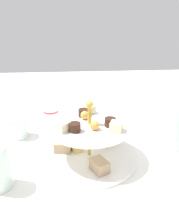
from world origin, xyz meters
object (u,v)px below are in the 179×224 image
object	(u,v)px
tiered_serving_stand	(89,142)
water_glass_short_left	(18,127)
teacup_with_saucer	(51,116)
water_glass_tall_right	(176,127)
butter_knife_right	(108,115)

from	to	relation	value
tiered_serving_stand	water_glass_short_left	distance (m)	0.27
teacup_with_saucer	water_glass_tall_right	bearing A→B (deg)	151.04
butter_knife_right	teacup_with_saucer	bearing A→B (deg)	24.02
teacup_with_saucer	butter_knife_right	world-z (taller)	teacup_with_saucer
water_glass_tall_right	water_glass_short_left	world-z (taller)	water_glass_tall_right
tiered_serving_stand	water_glass_short_left	size ratio (longest dim) A/B	3.71
tiered_serving_stand	teacup_with_saucer	size ratio (longest dim) A/B	3.01
water_glass_tall_right	water_glass_short_left	size ratio (longest dim) A/B	1.81
water_glass_short_left	butter_knife_right	xyz separation A→B (m)	(-0.33, -0.16, -0.03)
teacup_with_saucer	butter_knife_right	distance (m)	0.24
tiered_serving_stand	butter_knife_right	bearing A→B (deg)	-109.45
tiered_serving_stand	butter_knife_right	xyz separation A→B (m)	(-0.11, -0.30, -0.05)
tiered_serving_stand	teacup_with_saucer	bearing A→B (deg)	-63.58
water_glass_tall_right	butter_knife_right	world-z (taller)	water_glass_tall_right
water_glass_tall_right	butter_knife_right	xyz separation A→B (m)	(0.16, -0.26, -0.06)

